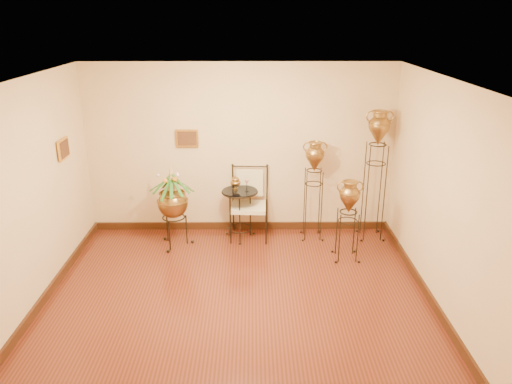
{
  "coord_description": "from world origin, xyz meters",
  "views": [
    {
      "loc": [
        0.2,
        -5.37,
        3.51
      ],
      "look_at": [
        0.25,
        1.3,
        1.1
      ],
      "focal_mm": 35.0,
      "sensor_mm": 36.0,
      "label": 1
    }
  ],
  "objects_px": {
    "armchair": "(249,204)",
    "side_table": "(240,213)",
    "planter_urn": "(173,199)",
    "amphora_tall": "(375,174)",
    "amphora_mid": "(313,190)"
  },
  "relations": [
    {
      "from": "planter_urn",
      "to": "side_table",
      "type": "distance_m",
      "value": 1.12
    },
    {
      "from": "armchair",
      "to": "side_table",
      "type": "height_order",
      "value": "armchair"
    },
    {
      "from": "amphora_tall",
      "to": "armchair",
      "type": "bearing_deg",
      "value": 180.0
    },
    {
      "from": "amphora_tall",
      "to": "planter_urn",
      "type": "xyz_separation_m",
      "value": [
        -3.19,
        -0.29,
        -0.31
      ]
    },
    {
      "from": "side_table",
      "to": "planter_urn",
      "type": "bearing_deg",
      "value": -165.67
    },
    {
      "from": "amphora_tall",
      "to": "amphora_mid",
      "type": "relative_size",
      "value": 1.3
    },
    {
      "from": "side_table",
      "to": "amphora_mid",
      "type": "bearing_deg",
      "value": 1.27
    },
    {
      "from": "armchair",
      "to": "side_table",
      "type": "xyz_separation_m",
      "value": [
        -0.15,
        -0.03,
        -0.15
      ]
    },
    {
      "from": "amphora_mid",
      "to": "side_table",
      "type": "xyz_separation_m",
      "value": [
        -1.18,
        -0.03,
        -0.4
      ]
    },
    {
      "from": "armchair",
      "to": "amphora_mid",
      "type": "bearing_deg",
      "value": 2.83
    },
    {
      "from": "amphora_tall",
      "to": "amphora_mid",
      "type": "bearing_deg",
      "value": -180.0
    },
    {
      "from": "amphora_tall",
      "to": "planter_urn",
      "type": "bearing_deg",
      "value": -174.8
    },
    {
      "from": "amphora_mid",
      "to": "planter_urn",
      "type": "distance_m",
      "value": 2.24
    },
    {
      "from": "planter_urn",
      "to": "side_table",
      "type": "relative_size",
      "value": 1.33
    },
    {
      "from": "armchair",
      "to": "side_table",
      "type": "distance_m",
      "value": 0.22
    }
  ]
}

